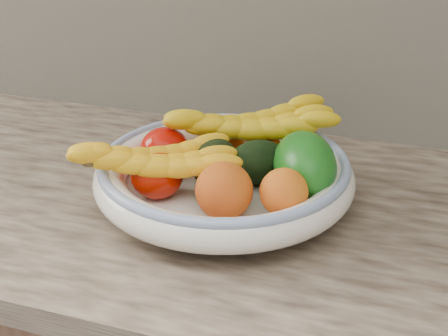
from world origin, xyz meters
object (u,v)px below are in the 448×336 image
Objects in this scene: green_mango at (304,165)px; banana_bunch_front at (155,165)px; fruit_bowl at (224,175)px; banana_bunch_back at (249,129)px.

green_mango is 0.53× the size of banana_bunch_front.
banana_bunch_front is at bearing -142.21° from fruit_bowl.
fruit_bowl is at bearing 6.37° from banana_bunch_front.
fruit_bowl is 0.10m from banana_bunch_back.
green_mango is at bearing -64.29° from banana_bunch_back.
fruit_bowl is 0.11m from banana_bunch_front.
banana_bunch_back is (0.01, 0.09, 0.04)m from fruit_bowl.
green_mango is at bearing -10.04° from banana_bunch_front.
green_mango is at bearing 7.02° from fruit_bowl.
fruit_bowl is at bearing -125.22° from banana_bunch_back.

